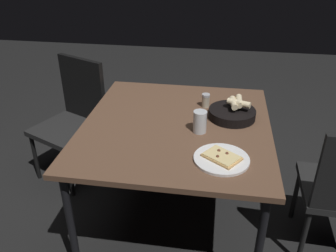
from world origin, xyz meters
TOP-DOWN VIEW (x-y plane):
  - ground at (0.00, 0.00)m, footprint 8.00×8.00m
  - dining_table at (0.00, 0.00)m, footprint 1.07×1.15m
  - pizza_plate at (0.26, -0.33)m, footprint 0.27×0.27m
  - bread_basket at (0.32, 0.12)m, footprint 0.27×0.27m
  - beer_glass at (0.14, -0.07)m, footprint 0.07×0.07m
  - pepper_shaker at (0.15, 0.25)m, footprint 0.05×0.05m
  - chair_near at (-0.84, 0.48)m, footprint 0.58×0.58m

SIDE VIEW (x-z plane):
  - ground at x=0.00m, z-range 0.00..0.00m
  - chair_near at x=-0.84m, z-range 0.05..0.96m
  - dining_table at x=0.00m, z-range 0.32..1.06m
  - pizza_plate at x=0.26m, z-range 0.74..0.78m
  - bread_basket at x=0.32m, z-range 0.72..0.84m
  - pepper_shaker at x=0.15m, z-range 0.74..0.83m
  - beer_glass at x=0.14m, z-range 0.74..0.86m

